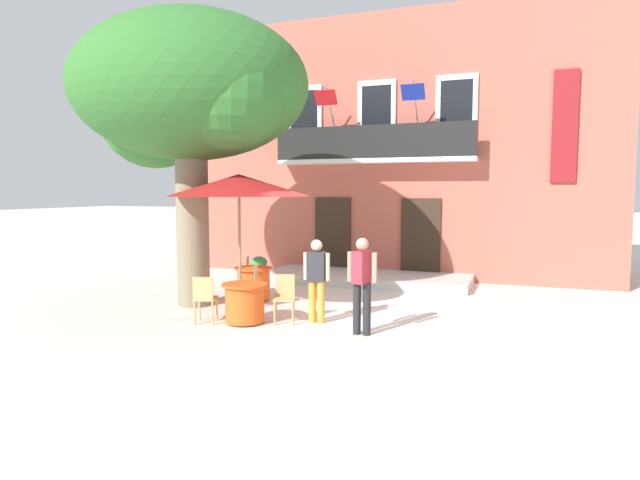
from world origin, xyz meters
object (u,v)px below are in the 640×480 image
at_px(cafe_table_near_tree, 245,303).
at_px(ground_planter_left, 259,266).
at_px(plane_tree, 188,95).
at_px(cafe_chair_near_tree_1, 284,295).
at_px(cafe_umbrella, 239,186).
at_px(cafe_chair_middle_0, 252,273).
at_px(pedestrian_mid_plaza, 362,280).
at_px(cafe_chair_middle_1, 251,283).
at_px(cafe_chair_near_tree_0, 205,296).
at_px(cafe_table_middle, 254,283).
at_px(pedestrian_near_entrance, 317,276).

distance_m(cafe_table_near_tree, ground_planter_left, 5.36).
bearing_deg(plane_tree, cafe_chair_near_tree_1, -16.26).
relative_size(plane_tree, cafe_umbrella, 2.15).
distance_m(cafe_chair_middle_0, pedestrian_mid_plaza, 4.42).
xyz_separation_m(cafe_chair_near_tree_1, cafe_chair_middle_1, (-1.22, 0.94, 0.00)).
bearing_deg(cafe_chair_middle_1, cafe_chair_middle_0, 116.46).
relative_size(cafe_chair_near_tree_0, cafe_chair_middle_0, 1.00).
bearing_deg(cafe_table_middle, cafe_chair_middle_0, 120.16).
bearing_deg(cafe_chair_near_tree_0, ground_planter_left, 106.14).
bearing_deg(cafe_table_middle, pedestrian_mid_plaza, -32.09).
relative_size(cafe_chair_middle_0, cafe_chair_middle_1, 1.00).
bearing_deg(cafe_chair_middle_0, cafe_chair_middle_1, -63.54).
bearing_deg(plane_tree, pedestrian_mid_plaza, -14.51).
relative_size(cafe_table_near_tree, cafe_chair_near_tree_0, 0.95).
bearing_deg(plane_tree, cafe_chair_middle_1, 7.94).
relative_size(cafe_chair_middle_1, ground_planter_left, 1.46).
bearing_deg(cafe_chair_near_tree_0, cafe_chair_middle_1, 84.89).
xyz_separation_m(cafe_table_near_tree, cafe_chair_near_tree_0, (-0.69, -0.30, 0.14)).
bearing_deg(cafe_chair_near_tree_1, plane_tree, 163.74).
relative_size(cafe_table_middle, cafe_chair_middle_1, 0.95).
bearing_deg(pedestrian_mid_plaza, plane_tree, 165.49).
height_order(cafe_table_middle, pedestrian_mid_plaza, pedestrian_mid_plaza).
height_order(cafe_chair_near_tree_0, cafe_umbrella, cafe_umbrella).
height_order(cafe_table_near_tree, pedestrian_near_entrance, pedestrian_near_entrance).
bearing_deg(cafe_table_middle, cafe_chair_near_tree_0, -86.22).
bearing_deg(pedestrian_mid_plaza, cafe_table_middle, 147.91).
bearing_deg(cafe_table_middle, ground_planter_left, 114.88).
bearing_deg(cafe_chair_near_tree_1, cafe_table_near_tree, -153.57).
xyz_separation_m(cafe_chair_middle_1, cafe_umbrella, (-0.01, -0.45, 2.08)).
relative_size(cafe_table_near_tree, cafe_chair_middle_1, 0.95).
distance_m(cafe_table_middle, cafe_chair_middle_0, 0.77).
height_order(cafe_umbrella, pedestrian_mid_plaza, cafe_umbrella).
xyz_separation_m(ground_planter_left, pedestrian_near_entrance, (3.46, -4.37, 0.55)).
distance_m(cafe_chair_middle_1, pedestrian_mid_plaza, 3.16).
bearing_deg(pedestrian_near_entrance, cafe_chair_middle_1, 157.34).
relative_size(cafe_umbrella, ground_planter_left, 4.64).
xyz_separation_m(cafe_chair_near_tree_1, cafe_chair_middle_0, (-1.89, 2.29, 0.00)).
distance_m(cafe_chair_near_tree_1, ground_planter_left, 5.39).
bearing_deg(cafe_chair_middle_1, ground_planter_left, 114.47).
height_order(pedestrian_near_entrance, pedestrian_mid_plaza, pedestrian_mid_plaza).
bearing_deg(cafe_chair_near_tree_0, cafe_chair_near_tree_1, 25.06).
distance_m(plane_tree, cafe_chair_middle_0, 4.37).
xyz_separation_m(cafe_table_middle, pedestrian_mid_plaza, (3.15, -1.98, 0.57)).
relative_size(cafe_chair_middle_1, pedestrian_near_entrance, 0.57).
xyz_separation_m(plane_tree, ground_planter_left, (-0.29, 3.80, -4.21)).
height_order(cafe_table_near_tree, cafe_chair_near_tree_0, cafe_chair_near_tree_0).
bearing_deg(cafe_umbrella, cafe_chair_middle_0, 110.30).
height_order(cafe_chair_middle_0, cafe_umbrella, cafe_umbrella).
distance_m(cafe_chair_middle_1, cafe_umbrella, 2.13).
height_order(cafe_chair_near_tree_0, cafe_chair_near_tree_1, same).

